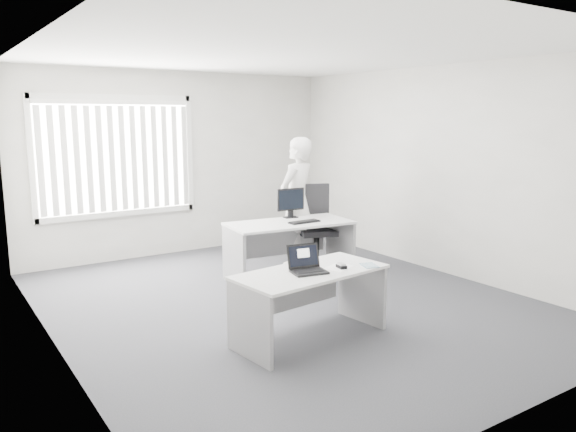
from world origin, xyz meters
TOP-DOWN VIEW (x-y plane):
  - ground at (0.00, 0.00)m, footprint 6.00×6.00m
  - wall_back at (0.00, 3.00)m, footprint 5.00×0.02m
  - wall_front at (0.00, -3.00)m, footprint 5.00×0.02m
  - wall_left at (-2.50, 0.00)m, footprint 0.02×6.00m
  - wall_right at (2.50, 0.00)m, footprint 0.02×6.00m
  - ceiling at (0.00, 0.00)m, footprint 5.00×6.00m
  - window at (-1.00, 2.96)m, footprint 2.32×0.06m
  - blinds at (-1.00, 2.90)m, footprint 2.20×0.10m
  - desk_near at (-0.41, -1.02)m, footprint 1.56×0.86m
  - desk_far at (0.61, 0.85)m, footprint 1.71×0.94m
  - office_chair at (1.26, 1.15)m, footprint 0.85×0.85m
  - person at (1.04, 1.32)m, footprint 0.79×0.66m
  - laptop at (-0.47, -1.08)m, footprint 0.37×0.35m
  - paper_sheet at (-0.11, -1.08)m, footprint 0.34×0.29m
  - mouse at (-0.11, -1.12)m, footprint 0.09×0.13m
  - booklet at (0.17, -1.21)m, footprint 0.19×0.22m
  - keyboard at (0.75, 0.71)m, footprint 0.44×0.15m
  - monitor at (0.80, 1.12)m, footprint 0.42×0.16m

SIDE VIEW (x-z plane):
  - ground at x=0.00m, z-range 0.00..0.00m
  - office_chair at x=1.26m, z-range -0.22..0.94m
  - desk_near at x=-0.41m, z-range 0.15..0.83m
  - desk_far at x=0.61m, z-range 0.16..0.91m
  - paper_sheet at x=-0.11m, z-range 0.68..0.68m
  - booklet at x=0.17m, z-range 0.68..0.69m
  - mouse at x=-0.11m, z-range 0.68..0.73m
  - keyboard at x=0.75m, z-range 0.75..0.77m
  - laptop at x=-0.47m, z-range 0.68..0.93m
  - person at x=1.04m, z-range 0.00..1.84m
  - monitor at x=0.80m, z-range 0.75..1.15m
  - wall_back at x=0.00m, z-range 0.00..2.80m
  - wall_front at x=0.00m, z-range 0.00..2.80m
  - wall_left at x=-2.50m, z-range 0.00..2.80m
  - wall_right at x=2.50m, z-range 0.00..2.80m
  - blinds at x=-1.00m, z-range 0.77..2.27m
  - window at x=-1.00m, z-range 0.67..2.43m
  - ceiling at x=0.00m, z-range 2.79..2.81m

